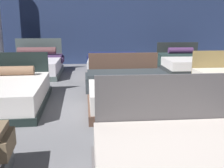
{
  "coord_description": "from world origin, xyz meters",
  "views": [
    {
      "loc": [
        -0.8,
        -4.43,
        1.46
      ],
      "look_at": [
        -0.31,
        0.32,
        0.36
      ],
      "focal_mm": 42.05,
      "sensor_mm": 36.0,
      "label": 1
    }
  ],
  "objects_px": {
    "bed_3": "(1,94)",
    "bed_8": "(185,64)",
    "bed_6": "(34,66)",
    "bed_4": "(131,91)",
    "bed_7": "(114,65)"
  },
  "relations": [
    {
      "from": "bed_3",
      "to": "bed_6",
      "type": "height_order",
      "value": "bed_6"
    },
    {
      "from": "bed_4",
      "to": "bed_8",
      "type": "distance_m",
      "value": 3.81
    },
    {
      "from": "bed_3",
      "to": "bed_4",
      "type": "height_order",
      "value": "bed_3"
    },
    {
      "from": "bed_7",
      "to": "bed_3",
      "type": "bearing_deg",
      "value": -125.04
    },
    {
      "from": "bed_3",
      "to": "bed_8",
      "type": "distance_m",
      "value": 5.5
    },
    {
      "from": "bed_7",
      "to": "bed_6",
      "type": "bearing_deg",
      "value": -177.64
    },
    {
      "from": "bed_4",
      "to": "bed_6",
      "type": "height_order",
      "value": "bed_6"
    },
    {
      "from": "bed_3",
      "to": "bed_6",
      "type": "distance_m",
      "value": 3.02
    },
    {
      "from": "bed_4",
      "to": "bed_8",
      "type": "bearing_deg",
      "value": 53.67
    },
    {
      "from": "bed_6",
      "to": "bed_8",
      "type": "distance_m",
      "value": 4.56
    },
    {
      "from": "bed_3",
      "to": "bed_8",
      "type": "relative_size",
      "value": 1.05
    },
    {
      "from": "bed_3",
      "to": "bed_6",
      "type": "xyz_separation_m",
      "value": [
        0.04,
        3.01,
        0.03
      ]
    },
    {
      "from": "bed_3",
      "to": "bed_7",
      "type": "bearing_deg",
      "value": 50.62
    },
    {
      "from": "bed_8",
      "to": "bed_6",
      "type": "bearing_deg",
      "value": -178.06
    },
    {
      "from": "bed_4",
      "to": "bed_6",
      "type": "distance_m",
      "value": 3.84
    }
  ]
}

